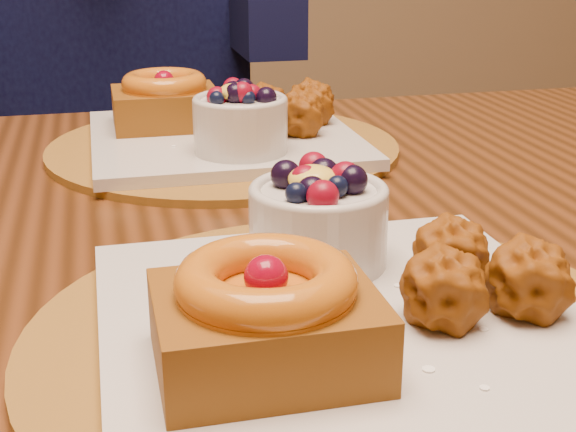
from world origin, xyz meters
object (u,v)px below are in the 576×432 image
object	(u,v)px
dining_table	(267,301)
place_setting_near	(337,301)
place_setting_far	(221,128)
chair_far	(76,174)

from	to	relation	value
dining_table	place_setting_near	bearing A→B (deg)	-90.79
dining_table	place_setting_far	world-z (taller)	place_setting_far
place_setting_far	chair_far	xyz separation A→B (m)	(-0.18, 0.63, -0.23)
place_setting_near	place_setting_far	size ratio (longest dim) A/B	1.00
place_setting_near	chair_far	xyz separation A→B (m)	(-0.18, 1.06, -0.23)
place_setting_near	place_setting_far	distance (m)	0.43
chair_far	place_setting_far	bearing A→B (deg)	-62.53
place_setting_far	place_setting_near	bearing A→B (deg)	-89.98
place_setting_near	dining_table	bearing A→B (deg)	89.21
place_setting_near	chair_far	distance (m)	1.10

